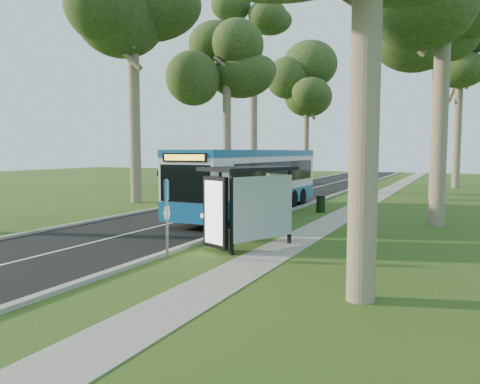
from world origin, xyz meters
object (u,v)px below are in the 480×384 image
object	(u,v)px
bus	(251,181)
bus_stop_sign	(167,209)
bus_shelter	(247,191)
litter_bin	(321,204)
car_silver	(277,177)
car_white	(264,177)

from	to	relation	value
bus	bus_stop_sign	xyz separation A→B (m)	(1.80, -10.44, -0.21)
bus	bus_shelter	world-z (taller)	bus
bus_shelter	litter_bin	distance (m)	10.50
bus	litter_bin	distance (m)	4.04
litter_bin	car_silver	bearing A→B (deg)	117.03
car_white	car_silver	distance (m)	1.72
car_silver	litter_bin	bearing A→B (deg)	-48.79
car_silver	car_white	bearing A→B (deg)	-103.56
bus_stop_sign	car_white	size ratio (longest dim) A/B	0.57
litter_bin	car_white	size ratio (longest dim) A/B	0.21
bus	car_silver	size ratio (longest dim) A/B	3.04
litter_bin	car_silver	xyz separation A→B (m)	(-9.76, 19.13, 0.24)
litter_bin	car_silver	world-z (taller)	car_silver
bus	car_white	bearing A→B (deg)	111.87
bus_stop_sign	litter_bin	bearing A→B (deg)	71.24
car_white	car_silver	xyz separation A→B (m)	(0.80, 1.52, -0.04)
bus	car_white	world-z (taller)	bus
litter_bin	bus	bearing A→B (deg)	-144.38
litter_bin	bus_stop_sign	bearing A→B (deg)	-95.94
bus	bus_stop_sign	world-z (taller)	bus
car_white	bus_stop_sign	bearing A→B (deg)	-56.99
bus_shelter	bus_stop_sign	bearing A→B (deg)	-103.23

